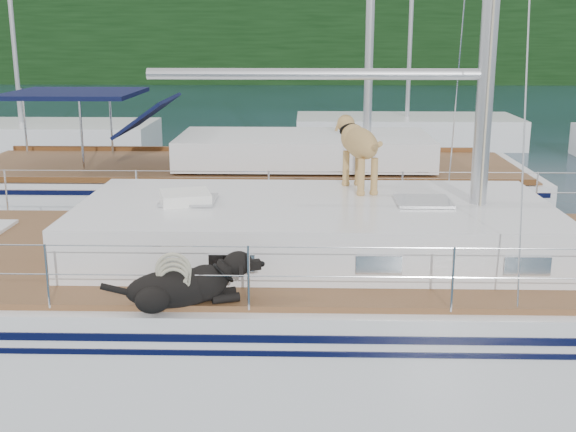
{
  "coord_description": "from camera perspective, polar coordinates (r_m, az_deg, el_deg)",
  "views": [
    {
      "loc": [
        0.7,
        -7.79,
        3.65
      ],
      "look_at": [
        0.5,
        0.2,
        1.6
      ],
      "focal_mm": 45.0,
      "sensor_mm": 36.0,
      "label": 1
    }
  ],
  "objects": [
    {
      "name": "bg_boat_center",
      "position": [
        24.22,
        9.33,
        6.6
      ],
      "size": [
        7.2,
        3.0,
        11.65
      ],
      "color": "white",
      "rests_on": "ground"
    },
    {
      "name": "tree_line",
      "position": [
        52.79,
        0.72,
        13.67
      ],
      "size": [
        90.0,
        3.0,
        6.0
      ],
      "primitive_type": "cube",
      "color": "black",
      "rests_on": "ground"
    },
    {
      "name": "bg_boat_west",
      "position": [
        23.68,
        -20.22,
        5.72
      ],
      "size": [
        8.0,
        3.0,
        11.65
      ],
      "color": "white",
      "rests_on": "ground"
    },
    {
      "name": "shore_bank",
      "position": [
        54.08,
        0.73,
        11.14
      ],
      "size": [
        92.0,
        1.0,
        1.2
      ],
      "primitive_type": "cube",
      "color": "#595147",
      "rests_on": "ground"
    },
    {
      "name": "neighbor_sailboat",
      "position": [
        14.17,
        -3.13,
        2.04
      ],
      "size": [
        11.0,
        3.5,
        13.3
      ],
      "color": "white",
      "rests_on": "ground"
    },
    {
      "name": "main_sailboat",
      "position": [
        8.36,
        -2.83,
        -6.48
      ],
      "size": [
        12.0,
        3.98,
        14.01
      ],
      "color": "white",
      "rests_on": "ground"
    },
    {
      "name": "ground",
      "position": [
        8.63,
        -3.41,
        -10.66
      ],
      "size": [
        120.0,
        120.0,
        0.0
      ],
      "primitive_type": "plane",
      "color": "black",
      "rests_on": "ground"
    }
  ]
}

